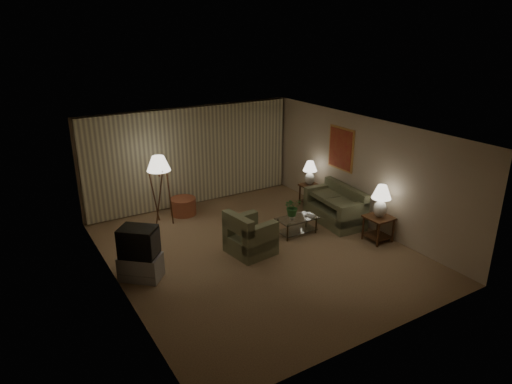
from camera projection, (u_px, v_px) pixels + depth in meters
The scene contains 16 objects.
ground at pixel (258, 251), 10.09m from camera, with size 7.00×7.00×0.00m, color tan.
room_shell at pixel (225, 159), 10.70m from camera, with size 6.04×7.02×2.72m.
sofa at pixel (335, 208), 11.47m from camera, with size 1.79×1.11×0.73m.
armchair at pixel (250, 237), 9.91m from camera, with size 1.13×1.09×0.76m.
side_table_near at pixel (379, 224), 10.45m from camera, with size 0.57×0.57×0.60m.
side_table_far at pixel (309, 191), 12.54m from camera, with size 0.49×0.41×0.60m.
table_lamp_near at pixel (381, 198), 10.23m from camera, with size 0.44×0.44×0.76m.
table_lamp_far at pixel (310, 171), 12.33m from camera, with size 0.38×0.38×0.66m.
coffee_table at pixel (297, 223), 10.82m from camera, with size 0.97×0.53×0.41m.
tv_cabinet at pixel (141, 267), 8.94m from camera, with size 0.91×0.89×0.50m, color #98989A.
crt_tv at pixel (138, 242), 8.76m from camera, with size 0.84×0.82×0.59m, color black.
floor_lamp at pixel (160, 189), 11.15m from camera, with size 0.57×0.57×1.77m.
ottoman at pixel (183, 206), 11.98m from camera, with size 0.67×0.67×0.44m, color #A65D38.
vase at pixel (292, 216), 10.67m from camera, with size 0.15×0.15×0.16m, color white.
flowers at pixel (293, 204), 10.57m from camera, with size 0.40×0.35×0.44m, color #357433.
book at pixel (308, 217), 10.81m from camera, with size 0.17×0.23×0.02m, color olive.
Camera 1 is at (-4.71, -7.67, 4.73)m, focal length 32.00 mm.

